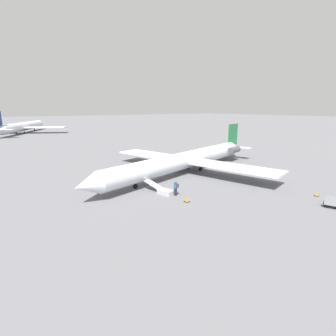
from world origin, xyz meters
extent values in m
plane|color=slate|center=(0.00, 0.00, 0.00)|extent=(600.00, 600.00, 0.00)
cylinder|color=silver|center=(0.00, 0.00, 1.94)|extent=(29.61, 9.84, 2.50)
cone|color=silver|center=(15.83, 4.05, 1.94)|extent=(3.27, 3.06, 2.45)
cone|color=silver|center=(-16.07, -4.11, 1.94)|extent=(3.76, 3.18, 2.45)
cube|color=#1E6B38|center=(-15.44, -3.95, 4.57)|extent=(3.44, 1.06, 4.00)
cube|color=silver|center=(-15.78, -4.03, 2.19)|extent=(3.19, 7.16, 0.13)
cube|color=silver|center=(-3.32, 6.93, 1.75)|extent=(6.99, 13.17, 0.25)
cube|color=silver|center=(0.42, -7.67, 1.75)|extent=(6.99, 13.17, 0.25)
cylinder|color=#4C4C51|center=(-13.19, -1.56, 2.13)|extent=(3.19, 1.83, 1.13)
cylinder|color=#4C4C51|center=(-12.32, -4.96, 2.13)|extent=(3.19, 1.83, 1.13)
cylinder|color=black|center=(9.42, 2.41, 0.31)|extent=(0.64, 0.30, 0.62)
cylinder|color=#4C4C51|center=(9.42, 2.41, 0.72)|extent=(0.11, 0.11, 0.19)
cylinder|color=black|center=(-3.18, 0.35, 0.31)|extent=(0.64, 0.30, 0.62)
cylinder|color=#4C4C51|center=(-3.18, 0.35, 0.72)|extent=(0.11, 0.11, 0.19)
cylinder|color=black|center=(-2.62, -1.83, 0.31)|extent=(0.64, 0.30, 0.62)
cylinder|color=#4C4C51|center=(-2.62, -1.83, 0.72)|extent=(0.11, 0.11, 0.19)
cylinder|color=silver|center=(9.40, -85.88, 2.50)|extent=(19.46, 31.82, 3.23)
cone|color=silver|center=(0.23, -102.57, 2.50)|extent=(4.49, 4.64, 3.17)
cube|color=silver|center=(2.46, -80.10, 2.26)|extent=(15.20, 11.52, 0.32)
cylinder|color=black|center=(4.00, -95.72, 0.40)|extent=(0.56, 0.80, 0.80)
cylinder|color=gray|center=(4.00, -95.72, 0.93)|extent=(0.14, 0.14, 0.25)
cylinder|color=black|center=(12.34, -83.56, 0.40)|extent=(0.56, 0.80, 0.80)
cylinder|color=gray|center=(12.34, -83.56, 0.93)|extent=(0.14, 0.14, 0.25)
cylinder|color=black|center=(9.79, -82.16, 0.40)|extent=(0.56, 0.80, 0.80)
cylinder|color=gray|center=(9.79, -82.16, 0.93)|extent=(0.14, 0.14, 0.25)
cube|color=#B2B2B7|center=(7.66, 6.29, 0.25)|extent=(1.51, 2.02, 0.50)
cube|color=#B2B2B7|center=(8.15, 4.36, 0.81)|extent=(1.42, 2.39, 0.74)
cube|color=#B2B2B7|center=(8.59, 4.47, 1.31)|extent=(0.61, 2.16, 0.68)
cube|color=#23232D|center=(7.08, 7.32, 0.42)|extent=(0.26, 0.32, 0.85)
cylinder|color=#265972|center=(7.08, 7.32, 1.18)|extent=(0.36, 0.36, 0.65)
sphere|color=#936B4C|center=(7.08, 7.32, 1.62)|extent=(0.24, 0.24, 0.24)
cube|color=navy|center=(7.01, 7.58, 1.21)|extent=(0.32, 0.24, 0.44)
cube|color=gray|center=(-3.59, 18.96, 0.44)|extent=(2.44, 1.76, 0.16)
cube|color=gray|center=(-2.60, 19.31, 0.87)|extent=(0.43, 1.07, 0.70)
cylinder|color=black|center=(-3.01, 19.63, 0.18)|extent=(0.38, 0.23, 0.36)
cylinder|color=black|center=(-2.72, 18.80, 0.18)|extent=(0.38, 0.23, 0.36)
cylinder|color=black|center=(-4.18, 18.30, 0.18)|extent=(0.38, 0.23, 0.36)
cube|color=black|center=(7.33, 9.62, 0.01)|extent=(0.52, 0.52, 0.03)
cone|color=orange|center=(7.33, 9.62, 0.29)|extent=(0.40, 0.40, 0.58)
cube|color=black|center=(-5.48, 16.69, 0.01)|extent=(0.45, 0.45, 0.03)
cone|color=orange|center=(-5.48, 16.69, 0.25)|extent=(0.35, 0.35, 0.50)
camera|label=1|loc=(24.09, 29.33, 9.59)|focal=28.00mm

